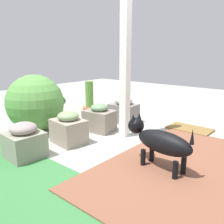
# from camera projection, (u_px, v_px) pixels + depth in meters

# --- Properties ---
(ground_plane) EXTENTS (12.00, 12.00, 0.00)m
(ground_plane) POSITION_uv_depth(u_px,v_px,m) (129.00, 144.00, 3.30)
(ground_plane) COLOR #A5A79C
(brick_path) EXTENTS (1.80, 2.40, 0.02)m
(brick_path) POSITION_uv_depth(u_px,v_px,m) (197.00, 172.00, 2.50)
(brick_path) COLOR brown
(brick_path) RESTS_ON ground
(porch_pillar) EXTENTS (0.12, 0.12, 2.39)m
(porch_pillar) POSITION_uv_depth(u_px,v_px,m) (125.00, 55.00, 3.34)
(porch_pillar) COLOR white
(porch_pillar) RESTS_ON ground
(stone_planter_nearest) EXTENTS (0.49, 0.38, 0.46)m
(stone_planter_nearest) POSITION_uv_depth(u_px,v_px,m) (124.00, 111.00, 4.29)
(stone_planter_nearest) COLOR slate
(stone_planter_nearest) RESTS_ON ground
(stone_planter_near) EXTENTS (0.49, 0.40, 0.44)m
(stone_planter_near) POSITION_uv_depth(u_px,v_px,m) (99.00, 119.00, 3.82)
(stone_planter_near) COLOR gray
(stone_planter_near) RESTS_ON ground
(stone_planter_mid) EXTENTS (0.49, 0.41, 0.45)m
(stone_planter_mid) POSITION_uv_depth(u_px,v_px,m) (69.00, 129.00, 3.30)
(stone_planter_mid) COLOR gray
(stone_planter_mid) RESTS_ON ground
(stone_planter_far) EXTENTS (0.41, 0.42, 0.43)m
(stone_planter_far) POSITION_uv_depth(u_px,v_px,m) (24.00, 141.00, 2.85)
(stone_planter_far) COLOR gray
(stone_planter_far) RESTS_ON ground
(round_shrub) EXTENTS (0.90, 0.90, 0.90)m
(round_shrub) POSITION_uv_depth(u_px,v_px,m) (35.00, 103.00, 3.78)
(round_shrub) COLOR #569243
(round_shrub) RESTS_ON ground
(terracotta_pot_tall) EXTENTS (0.29, 0.29, 0.68)m
(terracotta_pot_tall) POSITION_uv_depth(u_px,v_px,m) (90.00, 103.00, 4.80)
(terracotta_pot_tall) COLOR #A86144
(terracotta_pot_tall) RESTS_ON ground
(terracotta_pot_broad) EXTENTS (0.36, 0.36, 0.43)m
(terracotta_pot_broad) POSITION_uv_depth(u_px,v_px,m) (56.00, 104.00, 4.63)
(terracotta_pot_broad) COLOR #BB6749
(terracotta_pot_broad) RESTS_ON ground
(dog) EXTENTS (0.81, 0.29, 0.56)m
(dog) POSITION_uv_depth(u_px,v_px,m) (159.00, 141.00, 2.53)
(dog) COLOR black
(dog) RESTS_ON ground
(doormat) EXTENTS (0.69, 0.41, 0.03)m
(doormat) POSITION_uv_depth(u_px,v_px,m) (190.00, 129.00, 3.91)
(doormat) COLOR brown
(doormat) RESTS_ON ground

